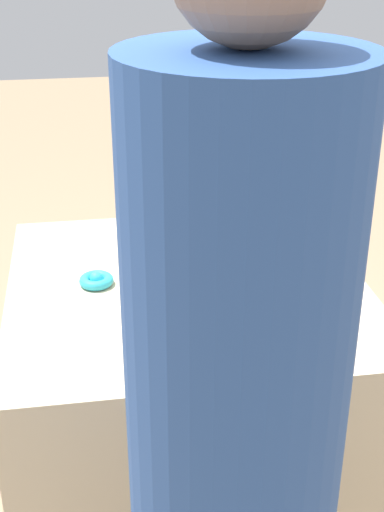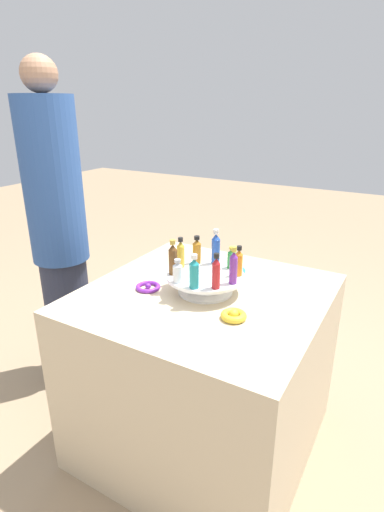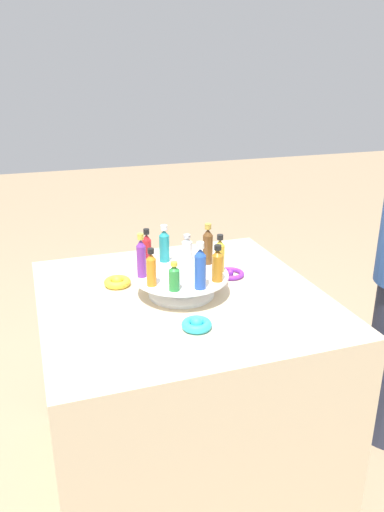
# 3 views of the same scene
# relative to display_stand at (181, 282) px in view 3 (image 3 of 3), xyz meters

# --- Properties ---
(ground_plane) EXTENTS (12.00, 12.00, 0.00)m
(ground_plane) POSITION_rel_display_stand_xyz_m (0.00, 0.00, -0.78)
(ground_plane) COLOR #997F60
(party_table) EXTENTS (0.90, 0.90, 0.74)m
(party_table) POSITION_rel_display_stand_xyz_m (0.00, 0.00, -0.41)
(party_table) COLOR beige
(party_table) RESTS_ON ground_plane
(display_stand) EXTENTS (0.30, 0.30, 0.07)m
(display_stand) POSITION_rel_display_stand_xyz_m (0.00, 0.00, 0.00)
(display_stand) COLOR white
(display_stand) RESTS_ON party_table
(bottle_purple) EXTENTS (0.03, 0.03, 0.14)m
(bottle_purple) POSITION_rel_display_stand_xyz_m (-0.12, 0.02, 0.09)
(bottle_purple) COLOR #702D93
(bottle_purple) RESTS_ON display_stand
(bottle_orange) EXTENTS (0.03, 0.03, 0.12)m
(bottle_orange) POSITION_rel_display_stand_xyz_m (-0.11, -0.06, 0.08)
(bottle_orange) COLOR orange
(bottle_orange) RESTS_ON display_stand
(bottle_green) EXTENTS (0.03, 0.03, 0.09)m
(bottle_green) POSITION_rel_display_stand_xyz_m (-0.06, -0.11, 0.07)
(bottle_green) COLOR #288438
(bottle_green) RESTS_ON display_stand
(bottle_blue) EXTENTS (0.03, 0.03, 0.15)m
(bottle_blue) POSITION_rel_display_stand_xyz_m (0.02, -0.12, 0.10)
(bottle_blue) COLOR #234CAD
(bottle_blue) RESTS_ON display_stand
(bottle_amber) EXTENTS (0.03, 0.03, 0.12)m
(bottle_amber) POSITION_rel_display_stand_xyz_m (0.09, -0.09, 0.08)
(bottle_amber) COLOR #AD6B19
(bottle_amber) RESTS_ON display_stand
(bottle_gold) EXTENTS (0.03, 0.03, 0.12)m
(bottle_gold) POSITION_rel_display_stand_xyz_m (0.12, -0.02, 0.09)
(bottle_gold) COLOR gold
(bottle_gold) RESTS_ON display_stand
(bottle_brown) EXTENTS (0.03, 0.03, 0.14)m
(bottle_brown) POSITION_rel_display_stand_xyz_m (0.11, 0.06, 0.09)
(bottle_brown) COLOR brown
(bottle_brown) RESTS_ON display_stand
(bottle_clear) EXTENTS (0.04, 0.04, 0.09)m
(bottle_clear) POSITION_rel_display_stand_xyz_m (0.06, 0.11, 0.07)
(bottle_clear) COLOR silver
(bottle_clear) RESTS_ON display_stand
(bottle_teal) EXTENTS (0.03, 0.03, 0.13)m
(bottle_teal) POSITION_rel_display_stand_xyz_m (-0.02, 0.12, 0.09)
(bottle_teal) COLOR teal
(bottle_teal) RESTS_ON display_stand
(bottle_red) EXTENTS (0.03, 0.03, 0.13)m
(bottle_red) POSITION_rel_display_stand_xyz_m (-0.09, 0.09, 0.09)
(bottle_red) COLOR #B21E23
(bottle_red) RESTS_ON display_stand
(ribbon_bow_teal) EXTENTS (0.09, 0.09, 0.03)m
(ribbon_bow_teal) POSITION_rel_display_stand_xyz_m (-0.03, -0.23, -0.03)
(ribbon_bow_teal) COLOR #2DB7CC
(ribbon_bow_teal) RESTS_ON party_table
(ribbon_bow_purple) EXTENTS (0.10, 0.10, 0.02)m
(ribbon_bow_purple) POSITION_rel_display_stand_xyz_m (0.21, 0.09, -0.04)
(ribbon_bow_purple) COLOR purple
(ribbon_bow_purple) RESTS_ON party_table
(ribbon_bow_gold) EXTENTS (0.09, 0.09, 0.04)m
(ribbon_bow_gold) POSITION_rel_display_stand_xyz_m (-0.18, 0.14, -0.03)
(ribbon_bow_gold) COLOR gold
(ribbon_bow_gold) RESTS_ON party_table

